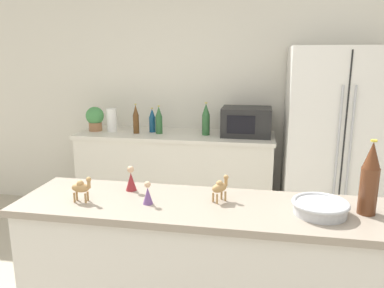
% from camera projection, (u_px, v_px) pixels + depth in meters
% --- Properties ---
extents(wall_back, '(8.00, 0.06, 2.55)m').
position_uv_depth(wall_back, '(226.00, 98.00, 3.98)').
color(wall_back, silver).
rests_on(wall_back, ground_plane).
extents(back_counter, '(2.00, 0.63, 0.94)m').
position_uv_depth(back_counter, '(176.00, 177.00, 3.93)').
color(back_counter, silver).
rests_on(back_counter, ground_plane).
extents(refrigerator, '(0.92, 0.72, 1.80)m').
position_uv_depth(refrigerator, '(335.00, 145.00, 3.50)').
color(refrigerator, silver).
rests_on(refrigerator, ground_plane).
extents(potted_plant, '(0.19, 0.19, 0.25)m').
position_uv_depth(potted_plant, '(95.00, 118.00, 3.92)').
color(potted_plant, '#9E6B47').
rests_on(potted_plant, back_counter).
extents(paper_towel_roll, '(0.11, 0.11, 0.24)m').
position_uv_depth(paper_towel_roll, '(112.00, 120.00, 3.89)').
color(paper_towel_roll, white).
rests_on(paper_towel_roll, back_counter).
extents(microwave, '(0.48, 0.37, 0.28)m').
position_uv_depth(microwave, '(246.00, 122.00, 3.69)').
color(microwave, black).
rests_on(microwave, back_counter).
extents(back_bottle_0, '(0.06, 0.06, 0.30)m').
position_uv_depth(back_bottle_0, '(136.00, 119.00, 3.79)').
color(back_bottle_0, brown).
rests_on(back_bottle_0, back_counter).
extents(back_bottle_1, '(0.08, 0.08, 0.33)m').
position_uv_depth(back_bottle_1, '(206.00, 120.00, 3.71)').
color(back_bottle_1, '#2D6033').
rests_on(back_bottle_1, back_counter).
extents(back_bottle_2, '(0.07, 0.07, 0.28)m').
position_uv_depth(back_bottle_2, '(159.00, 120.00, 3.79)').
color(back_bottle_2, '#2D6033').
rests_on(back_bottle_2, back_counter).
extents(back_bottle_3, '(0.07, 0.07, 0.25)m').
position_uv_depth(back_bottle_3, '(152.00, 121.00, 3.86)').
color(back_bottle_3, navy).
rests_on(back_bottle_3, back_counter).
extents(wine_bottle, '(0.08, 0.08, 0.34)m').
position_uv_depth(wine_bottle, '(370.00, 179.00, 1.65)').
color(wine_bottle, '#562D19').
rests_on(wine_bottle, bar_counter).
extents(fruit_bowl, '(0.25, 0.25, 0.06)m').
position_uv_depth(fruit_bowl, '(320.00, 207.00, 1.67)').
color(fruit_bowl, '#B7BABF').
rests_on(fruit_bowl, bar_counter).
extents(camel_figurine, '(0.10, 0.05, 0.13)m').
position_uv_depth(camel_figurine, '(81.00, 187.00, 1.81)').
color(camel_figurine, '#A87F4C').
rests_on(camel_figurine, bar_counter).
extents(camel_figurine_second, '(0.09, 0.10, 0.13)m').
position_uv_depth(camel_figurine_second, '(220.00, 187.00, 1.81)').
color(camel_figurine_second, '#A87F4C').
rests_on(camel_figurine_second, bar_counter).
extents(wise_man_figurine_crimson, '(0.05, 0.05, 0.11)m').
position_uv_depth(wise_man_figurine_crimson, '(148.00, 194.00, 1.79)').
color(wise_man_figurine_crimson, '#6B4784').
rests_on(wise_man_figurine_crimson, bar_counter).
extents(wise_man_figurine_purple, '(0.06, 0.06, 0.13)m').
position_uv_depth(wise_man_figurine_purple, '(131.00, 180.00, 1.97)').
color(wise_man_figurine_purple, maroon).
rests_on(wise_man_figurine_purple, bar_counter).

